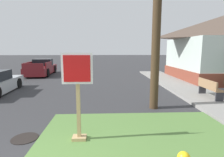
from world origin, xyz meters
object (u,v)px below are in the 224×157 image
at_px(street_bench, 209,87).
at_px(manhole_cover, 25,138).
at_px(pickup_truck_maroon, 42,68).
at_px(stop_sign, 78,98).

bearing_deg(street_bench, manhole_cover, -153.33).
xyz_separation_m(manhole_cover, street_bench, (7.22, 3.63, 0.58)).
bearing_deg(pickup_truck_maroon, stop_sign, -68.13).
relative_size(stop_sign, pickup_truck_maroon, 0.43).
bearing_deg(pickup_truck_maroon, street_bench, -40.15).
distance_m(stop_sign, street_bench, 6.94).
height_order(pickup_truck_maroon, street_bench, pickup_truck_maroon).
relative_size(stop_sign, street_bench, 1.36).
bearing_deg(stop_sign, street_bench, 34.32).
bearing_deg(pickup_truck_maroon, manhole_cover, -73.68).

